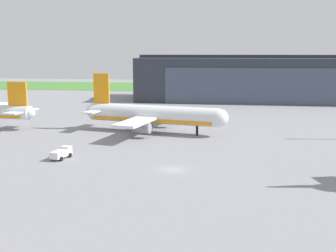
# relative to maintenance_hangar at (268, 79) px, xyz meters

# --- Properties ---
(ground_plane) EXTENTS (440.00, 440.00, 0.00)m
(ground_plane) POSITION_rel_maintenance_hangar_xyz_m (-24.20, -104.85, -8.48)
(ground_plane) COLOR gray
(grass_field_strip) EXTENTS (440.00, 56.00, 0.08)m
(grass_field_strip) POSITION_rel_maintenance_hangar_xyz_m (-24.20, 58.23, -8.44)
(grass_field_strip) COLOR #478335
(grass_field_strip) RESTS_ON ground_plane
(maintenance_hangar) EXTENTS (101.58, 32.51, 17.87)m
(maintenance_hangar) POSITION_rel_maintenance_hangar_xyz_m (0.00, 0.00, 0.00)
(maintenance_hangar) COLOR #2D333D
(maintenance_hangar) RESTS_ON ground_plane
(airliner_far_right) EXTENTS (35.51, 31.27, 13.86)m
(airliner_far_right) POSITION_rel_maintenance_hangar_xyz_m (-32.99, -73.26, -4.31)
(airliner_far_right) COLOR silver
(airliner_far_right) RESTS_ON ground_plane
(ops_van) EXTENTS (2.83, 5.08, 1.98)m
(ops_van) POSITION_rel_maintenance_hangar_xyz_m (-45.16, -100.47, -7.43)
(ops_van) COLOR silver
(ops_van) RESTS_ON ground_plane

